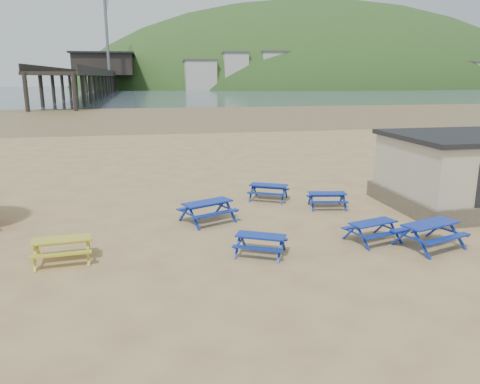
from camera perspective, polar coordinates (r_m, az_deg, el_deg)
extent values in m
plane|color=tan|center=(17.53, 0.40, -4.36)|extent=(400.00, 400.00, 0.00)
plane|color=olive|center=(71.58, -8.84, 9.34)|extent=(400.00, 400.00, 0.00)
plane|color=#445561|center=(186.40, -10.69, 11.98)|extent=(400.00, 400.00, 0.00)
cube|color=#0D3394|center=(18.07, -3.99, -1.26)|extent=(2.05, 1.47, 0.05)
cube|color=#0D3394|center=(18.67, -5.01, -1.73)|extent=(1.86, 1.03, 0.05)
cube|color=#0D3394|center=(17.63, -2.87, -2.64)|extent=(1.86, 1.03, 0.05)
cube|color=#0D3394|center=(21.31, 3.52, 0.84)|extent=(1.81, 1.37, 0.05)
cube|color=#0D3394|center=(21.91, 3.83, 0.49)|extent=(1.61, 0.99, 0.05)
cube|color=#0D3394|center=(20.84, 3.17, -0.20)|extent=(1.61, 0.99, 0.05)
cube|color=#0D3394|center=(20.32, 10.60, -0.15)|extent=(1.67, 0.89, 0.04)
cube|color=#0D3394|center=(20.88, 10.28, -0.46)|extent=(1.60, 0.50, 0.04)
cube|color=#0D3394|center=(19.88, 10.87, -1.21)|extent=(1.60, 0.50, 0.04)
cube|color=#0D3394|center=(14.78, 2.55, -5.33)|extent=(1.65, 1.24, 0.04)
cube|color=#0D3394|center=(15.34, 2.97, -5.56)|extent=(1.48, 0.89, 0.04)
cube|color=#0D3394|center=(14.39, 2.08, -6.89)|extent=(1.48, 0.89, 0.04)
cube|color=#0D3394|center=(16.56, 22.21, -3.60)|extent=(2.13, 1.36, 0.06)
cube|color=#0D3394|center=(17.04, 20.38, -4.05)|extent=(1.98, 0.88, 0.06)
cube|color=#0D3394|center=(16.28, 23.93, -5.22)|extent=(1.98, 0.88, 0.06)
cube|color=#0D3394|center=(16.54, 15.94, -3.59)|extent=(1.78, 1.09, 0.05)
cube|color=#0D3394|center=(17.00, 14.60, -3.94)|extent=(1.66, 0.69, 0.05)
cube|color=#0D3394|center=(16.24, 17.22, -4.96)|extent=(1.66, 0.69, 0.05)
cube|color=gold|center=(15.22, -20.92, -5.41)|extent=(1.77, 0.82, 0.05)
cube|color=gold|center=(15.85, -20.70, -5.66)|extent=(1.74, 0.39, 0.05)
cube|color=gold|center=(14.77, -20.98, -7.11)|extent=(1.74, 0.39, 0.05)
cube|color=#665B4C|center=(22.80, 26.61, -0.64)|extent=(7.40, 5.40, 0.70)
cube|color=#BBAB9A|center=(22.51, 27.03, 3.06)|extent=(7.00, 5.00, 2.30)
cube|color=black|center=(191.84, -16.33, 13.51)|extent=(9.00, 220.00, 0.60)
cube|color=black|center=(202.86, -16.17, 14.65)|extent=(22.00, 30.00, 8.00)
cube|color=black|center=(203.00, -16.25, 15.86)|extent=(24.00, 32.00, 0.60)
cylinder|color=slate|center=(181.24, -15.93, 17.99)|extent=(1.00, 1.00, 28.00)
cube|color=slate|center=(196.56, -15.90, 21.45)|extent=(0.60, 25.63, 12.38)
ellipsoid|color=#2D4C1E|center=(263.87, 9.40, 10.36)|extent=(264.00, 144.00, 108.00)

